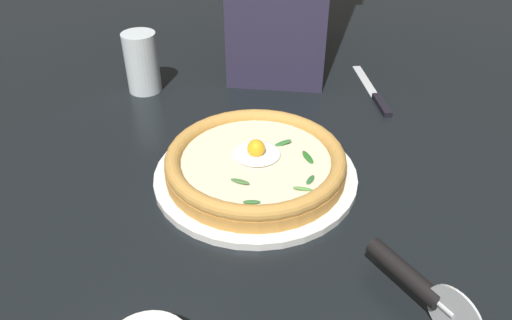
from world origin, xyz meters
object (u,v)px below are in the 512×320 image
table_knife (376,96)px  drinking_glass (143,67)px  pizza_cutter (415,282)px  pizza (256,160)px

table_knife → drinking_glass: drinking_glass is taller
pizza_cutter → table_knife: (0.02, -0.51, -0.03)m
pizza_cutter → table_knife: bearing=-87.4°
pizza_cutter → drinking_glass: (0.50, -0.47, 0.02)m
pizza_cutter → drinking_glass: drinking_glass is taller
pizza → table_knife: 0.36m
table_knife → pizza_cutter: bearing=92.6°
table_knife → drinking_glass: 0.48m
pizza → table_knife: (-0.20, -0.30, -0.03)m
pizza → table_knife: size_ratio=1.24×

